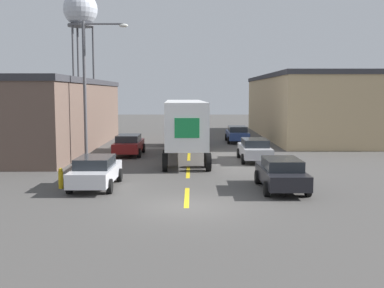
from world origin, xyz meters
name	(u,v)px	position (x,y,z in m)	size (l,w,h in m)	color
ground_plane	(185,207)	(0.00, 0.00, 0.00)	(160.00, 160.00, 0.00)	#4C4947
road_centerline	(187,172)	(0.00, 8.15, 0.00)	(0.20, 16.75, 0.01)	yellow
warehouse_left	(34,114)	(-12.09, 19.53, 2.71)	(9.77, 22.68, 5.41)	brown
warehouse_right	(332,106)	(14.27, 29.79, 3.07)	(14.13, 24.67, 6.13)	tan
semi_truck	(183,122)	(-0.32, 15.26, 2.31)	(3.23, 15.62, 3.83)	black
parked_car_right_near	(280,173)	(4.23, 3.24, 0.76)	(1.96, 4.63, 1.44)	black
parked_car_left_far	(128,144)	(-4.23, 15.53, 0.76)	(1.96, 4.63, 1.44)	maroon
parked_car_right_far	(236,134)	(4.23, 24.34, 0.76)	(1.96, 4.63, 1.44)	navy
parked_car_left_near	(95,171)	(-4.23, 3.84, 0.76)	(1.96, 4.63, 1.44)	silver
parked_car_right_mid	(254,149)	(4.23, 12.53, 0.76)	(1.96, 4.63, 1.44)	#B2B2B7
water_tower	(79,12)	(-14.46, 46.58, 14.97)	(4.49, 4.49, 17.57)	#47474C
street_lamp	(89,82)	(-6.02, 11.45, 5.01)	(2.81, 0.32, 8.65)	#4C4C51
fire_hydrant	(60,178)	(-5.78, 3.57, 0.47)	(0.22, 0.22, 0.95)	gold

